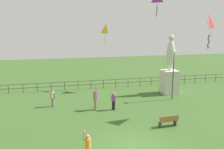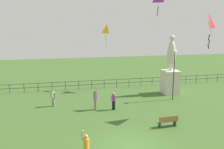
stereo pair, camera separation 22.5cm
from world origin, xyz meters
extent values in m
plane|color=#3D6028|center=(0.00, 0.00, 0.00)|extent=(80.00, 80.00, 0.00)
cube|color=beige|center=(7.28, 10.31, 1.23)|extent=(1.60, 1.60, 2.46)
ellipsoid|color=beige|center=(7.28, 10.31, 4.02)|extent=(0.90, 0.76, 3.12)
sphere|color=beige|center=(7.28, 10.31, 5.83)|extent=(0.56, 0.56, 0.56)
cylinder|color=#38383D|center=(6.60, 8.22, 2.25)|extent=(0.10, 0.10, 4.50)
sphere|color=white|center=(6.60, 8.22, 4.65)|extent=(0.36, 0.36, 0.36)
cube|color=olive|center=(3.37, 2.39, 0.45)|extent=(1.52, 0.50, 0.06)
cube|color=olive|center=(3.38, 2.21, 0.67)|extent=(1.50, 0.16, 0.36)
cube|color=#333338|center=(2.77, 2.35, 0.23)|extent=(0.08, 0.36, 0.45)
cube|color=#333338|center=(3.96, 2.43, 0.23)|extent=(0.08, 0.36, 0.45)
cylinder|color=#99999E|center=(-4.60, 8.60, 0.39)|extent=(0.13, 0.13, 0.79)
cylinder|color=#99999E|center=(-4.73, 8.68, 0.39)|extent=(0.13, 0.13, 0.79)
cylinder|color=white|center=(-4.66, 8.64, 1.06)|extent=(0.29, 0.29, 0.56)
sphere|color=#8C6647|center=(-4.66, 8.64, 1.45)|extent=(0.21, 0.21, 0.21)
cylinder|color=#8C6647|center=(-4.50, 8.55, 1.03)|extent=(0.09, 0.09, 0.53)
cylinder|color=#8C6647|center=(-4.83, 8.73, 1.03)|extent=(0.09, 0.09, 0.53)
cylinder|color=brown|center=(-1.10, 7.04, 0.44)|extent=(0.15, 0.15, 0.87)
cylinder|color=brown|center=(-1.15, 6.88, 0.44)|extent=(0.15, 0.15, 0.87)
cylinder|color=purple|center=(-1.12, 6.96, 1.18)|extent=(0.32, 0.32, 0.62)
sphere|color=#8C6647|center=(-1.12, 6.96, 1.61)|extent=(0.23, 0.23, 0.23)
cylinder|color=#8C6647|center=(-1.00, 7.14, 1.73)|extent=(0.18, 0.14, 0.59)
cylinder|color=#8C6647|center=(-1.20, 6.76, 1.14)|extent=(0.10, 0.10, 0.59)
cylinder|color=orange|center=(-2.78, -0.99, 1.09)|extent=(0.30, 0.30, 0.57)
sphere|color=tan|center=(-2.78, -0.99, 1.49)|extent=(0.22, 0.22, 0.22)
cylinder|color=tan|center=(-2.98, -1.06, 1.60)|extent=(0.16, 0.18, 0.55)
cylinder|color=tan|center=(-2.62, -0.88, 1.06)|extent=(0.09, 0.09, 0.54)
cylinder|color=black|center=(0.33, 6.68, 0.39)|extent=(0.13, 0.13, 0.78)
cylinder|color=black|center=(0.45, 6.58, 0.39)|extent=(0.13, 0.13, 0.78)
cylinder|color=purple|center=(0.39, 6.63, 1.05)|extent=(0.28, 0.28, 0.55)
sphere|color=tan|center=(0.39, 6.63, 1.43)|extent=(0.21, 0.21, 0.21)
cylinder|color=tan|center=(0.24, 6.76, 1.02)|extent=(0.09, 0.09, 0.52)
cylinder|color=tan|center=(0.53, 6.51, 1.02)|extent=(0.09, 0.09, 0.52)
pyramid|color=yellow|center=(1.30, 14.08, 6.66)|extent=(0.76, 0.84, 1.01)
cylinder|color=#4C381E|center=(1.17, 13.98, 6.16)|extent=(0.28, 0.22, 1.01)
cube|color=yellow|center=(1.16, 13.97, 5.68)|extent=(0.09, 0.03, 0.20)
cube|color=yellow|center=(1.12, 13.95, 5.46)|extent=(0.08, 0.05, 0.20)
cube|color=yellow|center=(1.24, 14.01, 5.24)|extent=(0.11, 0.02, 0.21)
cube|color=yellow|center=(1.21, 14.00, 5.02)|extent=(0.10, 0.02, 0.21)
cube|color=yellow|center=(1.11, 13.95, 4.80)|extent=(0.12, 0.05, 0.21)
pyramid|color=red|center=(7.22, 4.33, 7.42)|extent=(1.18, 1.14, 1.15)
cylinder|color=#4C381E|center=(7.37, 4.17, 6.85)|extent=(0.32, 0.35, 1.15)
cube|color=black|center=(7.37, 4.17, 6.30)|extent=(0.11, 0.02, 0.21)
cube|color=black|center=(7.29, 4.13, 6.08)|extent=(0.08, 0.02, 0.20)
cube|color=black|center=(7.41, 4.19, 5.86)|extent=(0.09, 0.02, 0.20)
cube|color=black|center=(7.32, 4.14, 5.64)|extent=(0.12, 0.05, 0.21)
cube|color=black|center=(7.35, 4.16, 5.42)|extent=(0.10, 0.02, 0.21)
cylinder|color=#4C381E|center=(6.71, 13.04, 9.46)|extent=(0.25, 0.27, 1.04)
cube|color=black|center=(6.78, 13.08, 8.97)|extent=(0.09, 0.04, 0.20)
cube|color=black|center=(6.76, 13.07, 8.75)|extent=(0.11, 0.02, 0.21)
cube|color=black|center=(6.75, 13.06, 8.53)|extent=(0.11, 0.04, 0.21)
cube|color=black|center=(6.68, 13.03, 8.31)|extent=(0.11, 0.04, 0.21)
cube|color=black|center=(6.69, 13.03, 8.09)|extent=(0.10, 0.03, 0.20)
cylinder|color=#4C4742|center=(-9.28, 14.00, 0.47)|extent=(0.06, 0.06, 0.95)
cylinder|color=#4C4742|center=(-7.82, 14.00, 0.47)|extent=(0.06, 0.06, 0.95)
cylinder|color=#4C4742|center=(-6.36, 14.00, 0.47)|extent=(0.06, 0.06, 0.95)
cylinder|color=#4C4742|center=(-4.90, 14.00, 0.47)|extent=(0.06, 0.06, 0.95)
cylinder|color=#4C4742|center=(-3.44, 14.00, 0.47)|extent=(0.06, 0.06, 0.95)
cylinder|color=#4C4742|center=(-1.98, 14.00, 0.47)|extent=(0.06, 0.06, 0.95)
cylinder|color=#4C4742|center=(-0.51, 14.00, 0.47)|extent=(0.06, 0.06, 0.95)
cylinder|color=#4C4742|center=(0.92, 14.00, 0.47)|extent=(0.06, 0.06, 0.95)
cylinder|color=#4C4742|center=(2.38, 14.00, 0.47)|extent=(0.06, 0.06, 0.95)
cylinder|color=#4C4742|center=(3.87, 14.00, 0.47)|extent=(0.06, 0.06, 0.95)
cylinder|color=#4C4742|center=(5.35, 14.00, 0.47)|extent=(0.06, 0.06, 0.95)
cylinder|color=#4C4742|center=(6.75, 14.00, 0.47)|extent=(0.06, 0.06, 0.95)
cylinder|color=#4C4742|center=(8.21, 14.00, 0.47)|extent=(0.06, 0.06, 0.95)
cylinder|color=#4C4742|center=(9.72, 14.00, 0.47)|extent=(0.06, 0.06, 0.95)
cylinder|color=#4C4742|center=(11.17, 14.00, 0.47)|extent=(0.06, 0.06, 0.95)
cylinder|color=#4C4742|center=(12.60, 14.00, 0.47)|extent=(0.06, 0.06, 0.95)
cylinder|color=#4C4742|center=(14.05, 14.00, 0.47)|extent=(0.06, 0.06, 0.95)
cylinder|color=#4C4742|center=(15.53, 14.00, 0.47)|extent=(0.06, 0.06, 0.95)
cube|color=#4C4742|center=(0.00, 14.00, 0.91)|extent=(36.00, 0.05, 0.05)
cube|color=#4C4742|center=(0.00, 14.00, 0.47)|extent=(36.00, 0.05, 0.05)
camera|label=1|loc=(-4.16, -12.71, 7.21)|focal=39.23mm
camera|label=2|loc=(-3.94, -12.76, 7.21)|focal=39.23mm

